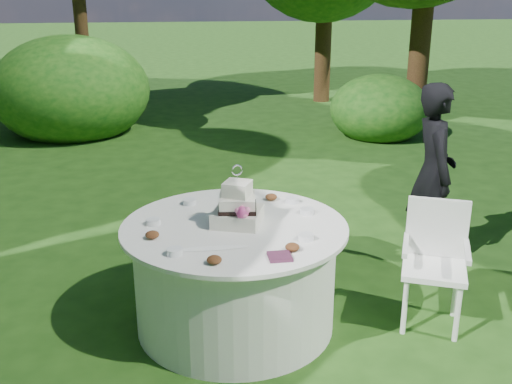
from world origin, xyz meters
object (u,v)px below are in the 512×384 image
napkins (280,257)px  guest (433,174)px  cake (238,208)px  chair (435,254)px  table (235,275)px

napkins → guest: guest is taller
napkins → cake: cake is taller
napkins → chair: bearing=19.3°
table → cake: bearing=31.7°
napkins → table: napkins is taller
table → cake: 0.50m
guest → chair: (-0.41, -1.01, -0.27)m
cake → chair: 1.44m
guest → chair: guest is taller
chair → table: bearing=174.0°
table → cake: (0.03, 0.02, 0.50)m
table → chair: size_ratio=1.74×
table → guest: bearing=25.4°
napkins → guest: size_ratio=0.09×
cake → chair: cake is taller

